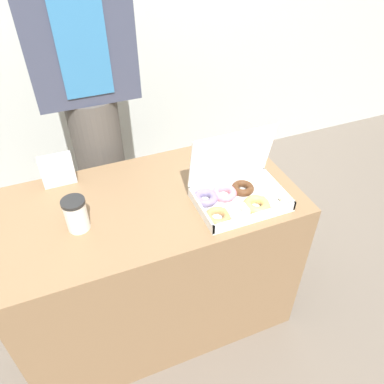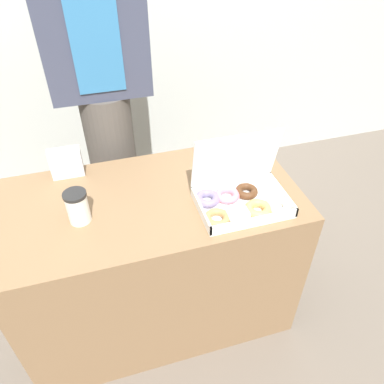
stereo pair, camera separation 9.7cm
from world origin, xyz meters
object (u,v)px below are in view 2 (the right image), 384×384
Objects in this scene: coffee_cup at (78,207)px; napkin_holder at (66,163)px; person_customer at (102,86)px; donut_box at (239,197)px.

napkin_holder is (-0.03, 0.29, -0.00)m from coffee_cup.
coffee_cup is at bearing -107.09° from person_customer.
person_customer is (0.17, 0.56, 0.19)m from coffee_cup.
napkin_holder is 0.07× the size of person_customer.
coffee_cup is 0.99× the size of napkin_holder.
donut_box reaches higher than napkin_holder.
napkin_holder is at bearing -126.81° from person_customer.
person_customer is (0.20, 0.27, 0.19)m from napkin_holder.
coffee_cup is 0.62m from person_customer.
person_customer reaches higher than coffee_cup.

